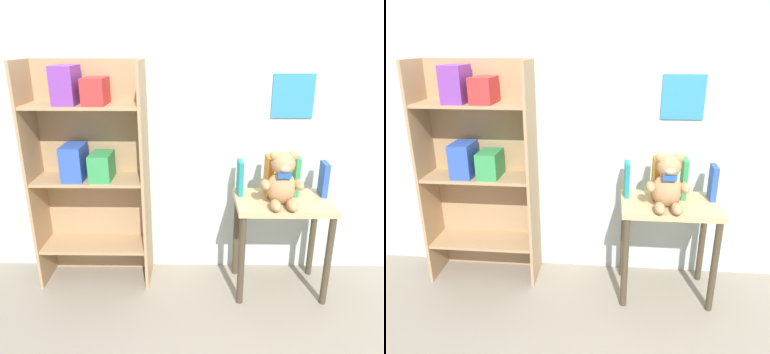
{
  "view_description": "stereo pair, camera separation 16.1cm",
  "coord_description": "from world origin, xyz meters",
  "views": [
    {
      "loc": [
        -0.29,
        -1.03,
        1.49
      ],
      "look_at": [
        -0.32,
        1.07,
        0.74
      ],
      "focal_mm": 35.0,
      "sensor_mm": 36.0,
      "label": 1
    },
    {
      "loc": [
        -0.13,
        -1.02,
        1.49
      ],
      "look_at": [
        -0.32,
        1.07,
        0.74
      ],
      "focal_mm": 35.0,
      "sensor_mm": 36.0,
      "label": 2
    }
  ],
  "objects": [
    {
      "name": "display_table",
      "position": [
        0.22,
        1.02,
        0.49
      ],
      "size": [
        0.56,
        0.37,
        0.61
      ],
      "color": "tan",
      "rests_on": "ground_plane"
    },
    {
      "name": "book_standing_orange",
      "position": [
        0.14,
        1.09,
        0.74
      ],
      "size": [
        0.04,
        0.13,
        0.25
      ],
      "primitive_type": "cube",
      "rotation": [
        0.0,
        0.0,
        0.03
      ],
      "color": "orange",
      "rests_on": "display_table"
    },
    {
      "name": "book_standing_green",
      "position": [
        0.31,
        1.1,
        0.73
      ],
      "size": [
        0.03,
        0.12,
        0.24
      ],
      "primitive_type": "cube",
      "rotation": [
        0.0,
        0.0,
        -0.04
      ],
      "color": "#33934C",
      "rests_on": "display_table"
    },
    {
      "name": "bookshelf_side",
      "position": [
        -0.95,
        1.14,
        0.8
      ],
      "size": [
        0.7,
        0.27,
        1.41
      ],
      "color": "tan",
      "rests_on": "ground_plane"
    },
    {
      "name": "wall_back",
      "position": [
        0.0,
        1.3,
        1.25
      ],
      "size": [
        4.8,
        0.07,
        2.5
      ],
      "color": "silver",
      "rests_on": "ground_plane"
    },
    {
      "name": "book_standing_teal",
      "position": [
        -0.03,
        1.11,
        0.72
      ],
      "size": [
        0.03,
        0.12,
        0.21
      ],
      "primitive_type": "cube",
      "rotation": [
        0.0,
        0.0,
        0.04
      ],
      "color": "teal",
      "rests_on": "display_table"
    },
    {
      "name": "book_standing_blue",
      "position": [
        0.47,
        1.1,
        0.72
      ],
      "size": [
        0.04,
        0.12,
        0.21
      ],
      "primitive_type": "cube",
      "rotation": [
        0.0,
        0.0,
        -0.04
      ],
      "color": "#2D51B7",
      "rests_on": "display_table"
    },
    {
      "name": "teddy_bear",
      "position": [
        0.19,
        0.95,
        0.76
      ],
      "size": [
        0.24,
        0.22,
        0.32
      ],
      "color": "tan",
      "rests_on": "display_table"
    }
  ]
}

